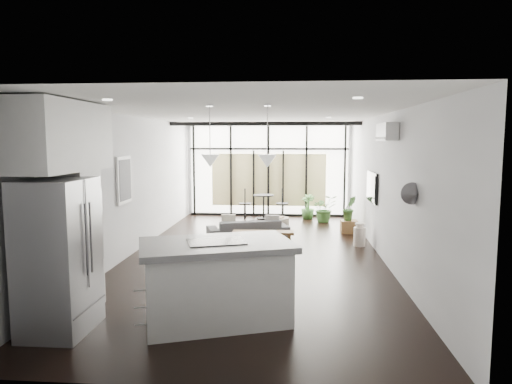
% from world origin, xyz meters
% --- Properties ---
extents(floor, '(5.00, 10.00, 0.00)m').
position_xyz_m(floor, '(0.00, 0.00, 0.00)').
color(floor, black).
rests_on(floor, ground).
extents(ceiling, '(5.00, 10.00, 0.00)m').
position_xyz_m(ceiling, '(0.00, 0.00, 2.80)').
color(ceiling, white).
rests_on(ceiling, ground).
extents(wall_left, '(0.02, 10.00, 2.80)m').
position_xyz_m(wall_left, '(-2.50, 0.00, 1.40)').
color(wall_left, silver).
rests_on(wall_left, ground).
extents(wall_right, '(0.02, 10.00, 2.80)m').
position_xyz_m(wall_right, '(2.50, 0.00, 1.40)').
color(wall_right, silver).
rests_on(wall_right, ground).
extents(wall_back, '(5.00, 0.02, 2.80)m').
position_xyz_m(wall_back, '(0.00, 5.00, 1.40)').
color(wall_back, silver).
rests_on(wall_back, ground).
extents(wall_front, '(5.00, 0.02, 2.80)m').
position_xyz_m(wall_front, '(0.00, -5.00, 1.40)').
color(wall_front, silver).
rests_on(wall_front, ground).
extents(glazing, '(5.00, 0.20, 2.80)m').
position_xyz_m(glazing, '(0.00, 4.88, 1.40)').
color(glazing, black).
rests_on(glazing, ground).
extents(skylight, '(4.70, 1.90, 0.06)m').
position_xyz_m(skylight, '(0.00, 4.00, 2.77)').
color(skylight, white).
rests_on(skylight, ceiling).
extents(neighbour_building, '(3.50, 0.02, 1.60)m').
position_xyz_m(neighbour_building, '(0.00, 4.95, 1.10)').
color(neighbour_building, beige).
rests_on(neighbour_building, ground).
extents(island, '(2.15, 1.67, 1.03)m').
position_xyz_m(island, '(-0.20, -3.40, 0.52)').
color(island, silver).
rests_on(island, floor).
extents(cooktop, '(0.82, 0.68, 0.01)m').
position_xyz_m(cooktop, '(-0.20, -3.40, 1.04)').
color(cooktop, black).
rests_on(cooktop, island).
extents(fridge, '(0.72, 0.90, 1.85)m').
position_xyz_m(fridge, '(-2.03, -3.85, 0.93)').
color(fridge, '#A5A6AA').
rests_on(fridge, floor).
extents(appliance_column, '(0.60, 0.63, 2.33)m').
position_xyz_m(appliance_column, '(-2.20, -3.15, 1.16)').
color(appliance_column, silver).
rests_on(appliance_column, floor).
extents(upper_cabinets, '(0.62, 1.75, 0.86)m').
position_xyz_m(upper_cabinets, '(-2.12, -3.50, 2.35)').
color(upper_cabinets, silver).
rests_on(upper_cabinets, wall_left).
extents(pendant_left, '(0.26, 0.26, 0.18)m').
position_xyz_m(pendant_left, '(-0.40, -2.65, 2.02)').
color(pendant_left, white).
rests_on(pendant_left, ceiling).
extents(pendant_right, '(0.26, 0.26, 0.18)m').
position_xyz_m(pendant_right, '(0.40, -2.65, 2.02)').
color(pendant_right, white).
rests_on(pendant_right, ceiling).
extents(sofa, '(1.88, 1.09, 0.71)m').
position_xyz_m(sofa, '(-0.26, 1.18, 0.35)').
color(sofa, '#464648').
rests_on(sofa, floor).
extents(console_bench, '(1.29, 0.35, 0.41)m').
position_xyz_m(console_bench, '(0.14, 0.41, 0.21)').
color(console_bench, brown).
rests_on(console_bench, floor).
extents(pouf, '(0.58, 0.58, 0.44)m').
position_xyz_m(pouf, '(0.39, 1.98, 0.22)').
color(pouf, beige).
rests_on(pouf, floor).
extents(crate, '(0.41, 0.41, 0.31)m').
position_xyz_m(crate, '(2.16, 2.45, 0.15)').
color(crate, brown).
rests_on(crate, floor).
extents(plant_tall, '(0.90, 0.95, 0.60)m').
position_xyz_m(plant_tall, '(1.64, 3.93, 0.30)').
color(plant_tall, '#366229').
rests_on(plant_tall, floor).
extents(plant_med, '(0.66, 0.83, 0.41)m').
position_xyz_m(plant_med, '(1.19, 4.39, 0.20)').
color(plant_med, '#366229').
rests_on(plant_med, floor).
extents(plant_crate, '(0.51, 0.70, 0.28)m').
position_xyz_m(plant_crate, '(2.16, 2.45, 0.45)').
color(plant_crate, '#366229').
rests_on(plant_crate, crate).
extents(milk_can, '(0.28, 0.28, 0.51)m').
position_xyz_m(milk_can, '(2.22, 1.01, 0.26)').
color(milk_can, silver).
rests_on(milk_can, floor).
extents(bistro_set, '(1.72, 0.81, 0.80)m').
position_xyz_m(bistro_set, '(-0.11, 4.32, 0.40)').
color(bistro_set, black).
rests_on(bistro_set, floor).
extents(tv, '(0.05, 1.10, 0.65)m').
position_xyz_m(tv, '(2.46, 1.00, 1.30)').
color(tv, black).
rests_on(tv, wall_right).
extents(ac_unit, '(0.22, 0.90, 0.30)m').
position_xyz_m(ac_unit, '(2.38, -0.80, 2.45)').
color(ac_unit, white).
rests_on(ac_unit, wall_right).
extents(framed_art, '(0.04, 0.70, 0.90)m').
position_xyz_m(framed_art, '(-2.47, -0.50, 1.55)').
color(framed_art, black).
rests_on(framed_art, wall_left).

